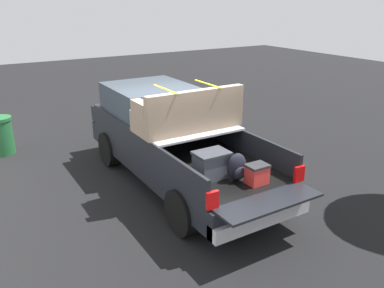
% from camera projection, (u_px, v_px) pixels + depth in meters
% --- Properties ---
extents(ground_plane, '(40.00, 40.00, 0.00)m').
position_uv_depth(ground_plane, '(178.00, 183.00, 8.63)').
color(ground_plane, black).
extents(pickup_truck, '(6.05, 2.09, 2.23)m').
position_uv_depth(pickup_truck, '(169.00, 136.00, 8.60)').
color(pickup_truck, black).
rests_on(pickup_truck, ground_plane).
extents(trash_can, '(0.60, 0.60, 0.98)m').
position_uv_depth(trash_can, '(2.00, 135.00, 10.11)').
color(trash_can, '#1E592D').
rests_on(trash_can, ground_plane).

